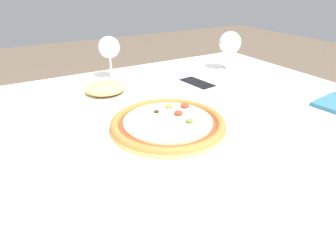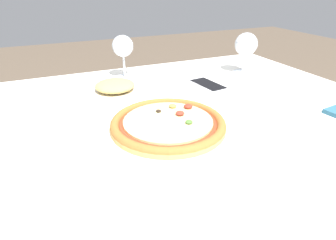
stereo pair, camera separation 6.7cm
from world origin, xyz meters
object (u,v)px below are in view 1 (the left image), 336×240
at_px(pizza_plate, 168,125).
at_px(wine_glass_far_left, 230,44).
at_px(side_plate, 106,91).
at_px(dining_table, 159,156).
at_px(cell_phone, 197,84).
at_px(fork, 45,151).
at_px(wine_glass_far_right, 109,49).

bearing_deg(pizza_plate, wine_glass_far_left, 34.68).
bearing_deg(wine_glass_far_left, side_plate, -177.71).
distance_m(dining_table, cell_phone, 0.36).
xyz_separation_m(dining_table, wine_glass_far_left, (0.49, 0.31, 0.18)).
bearing_deg(pizza_plate, fork, 169.66).
relative_size(wine_glass_far_left, cell_phone, 1.01).
distance_m(dining_table, fork, 0.27).
xyz_separation_m(dining_table, side_plate, (-0.03, 0.29, 0.09)).
relative_size(pizza_plate, cell_phone, 2.08).
relative_size(dining_table, side_plate, 6.61).
xyz_separation_m(pizza_plate, cell_phone, (0.25, 0.23, -0.01)).
bearing_deg(side_plate, dining_table, -83.44).
xyz_separation_m(dining_table, fork, (-0.26, 0.04, 0.07)).
xyz_separation_m(wine_glass_far_left, side_plate, (-0.52, -0.02, -0.09)).
height_order(dining_table, pizza_plate, pizza_plate).
relative_size(pizza_plate, fork, 1.87).
bearing_deg(fork, wine_glass_far_left, 20.03).
height_order(fork, wine_glass_far_right, wine_glass_far_right).
bearing_deg(wine_glass_far_left, dining_table, -147.10).
height_order(pizza_plate, wine_glass_far_right, wine_glass_far_right).
bearing_deg(wine_glass_far_right, cell_phone, -42.11).
height_order(wine_glass_far_left, side_plate, wine_glass_far_left).
bearing_deg(side_plate, wine_glass_far_right, 63.51).
relative_size(fork, wine_glass_far_left, 1.10).
height_order(dining_table, side_plate, side_plate).
xyz_separation_m(cell_phone, side_plate, (-0.31, 0.07, 0.01)).
height_order(pizza_plate, side_plate, side_plate).
bearing_deg(side_plate, cell_phone, -12.39).
xyz_separation_m(dining_table, cell_phone, (0.27, 0.23, 0.08)).
xyz_separation_m(fork, cell_phone, (0.53, 0.18, 0.00)).
bearing_deg(wine_glass_far_left, cell_phone, -157.46).
relative_size(fork, side_plate, 0.77).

